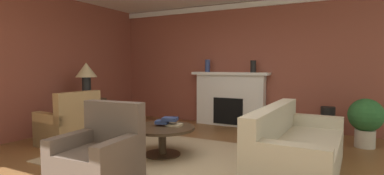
{
  "coord_description": "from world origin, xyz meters",
  "views": [
    {
      "loc": [
        1.91,
        -3.56,
        1.38
      ],
      "look_at": [
        -0.49,
        1.05,
        1.0
      ],
      "focal_mm": 27.63,
      "sensor_mm": 36.0,
      "label": 1
    }
  ],
  "objects_px": {
    "fireplace": "(230,100)",
    "potted_plant": "(366,119)",
    "side_table": "(87,113)",
    "vase_tall_corner": "(328,123)",
    "sofa": "(296,150)",
    "vase_mantel_right": "(253,66)",
    "coffee_table": "(162,134)",
    "armchair_near_window": "(69,128)",
    "armchair_facing_fireplace": "(99,160)",
    "table_lamp": "(86,73)",
    "vase_mantel_left": "(208,66)"
  },
  "relations": [
    {
      "from": "fireplace",
      "to": "sofa",
      "type": "xyz_separation_m",
      "value": [
        1.82,
        -2.5,
        -0.29
      ]
    },
    {
      "from": "fireplace",
      "to": "table_lamp",
      "type": "bearing_deg",
      "value": -140.29
    },
    {
      "from": "armchair_near_window",
      "to": "vase_mantel_right",
      "type": "xyz_separation_m",
      "value": [
        2.43,
        2.87,
        1.06
      ]
    },
    {
      "from": "armchair_facing_fireplace",
      "to": "potted_plant",
      "type": "xyz_separation_m",
      "value": [
        2.8,
        3.29,
        0.19
      ]
    },
    {
      "from": "side_table",
      "to": "fireplace",
      "type": "bearing_deg",
      "value": 39.71
    },
    {
      "from": "side_table",
      "to": "table_lamp",
      "type": "height_order",
      "value": "table_lamp"
    },
    {
      "from": "vase_mantel_right",
      "to": "potted_plant",
      "type": "distance_m",
      "value": 2.39
    },
    {
      "from": "sofa",
      "to": "table_lamp",
      "type": "distance_m",
      "value": 4.37
    },
    {
      "from": "vase_tall_corner",
      "to": "side_table",
      "type": "bearing_deg",
      "value": -159.21
    },
    {
      "from": "table_lamp",
      "to": "vase_mantel_left",
      "type": "xyz_separation_m",
      "value": [
        1.87,
        1.96,
        0.16
      ]
    },
    {
      "from": "sofa",
      "to": "armchair_near_window",
      "type": "height_order",
      "value": "armchair_near_window"
    },
    {
      "from": "coffee_table",
      "to": "vase_mantel_right",
      "type": "height_order",
      "value": "vase_mantel_right"
    },
    {
      "from": "vase_mantel_left",
      "to": "vase_mantel_right",
      "type": "xyz_separation_m",
      "value": [
        1.1,
        0.0,
        -0.01
      ]
    },
    {
      "from": "side_table",
      "to": "potted_plant",
      "type": "bearing_deg",
      "value": 14.57
    },
    {
      "from": "sofa",
      "to": "vase_mantel_left",
      "type": "xyz_separation_m",
      "value": [
        -2.37,
        2.45,
        1.09
      ]
    },
    {
      "from": "armchair_near_window",
      "to": "vase_tall_corner",
      "type": "distance_m",
      "value": 4.75
    },
    {
      "from": "sofa",
      "to": "coffee_table",
      "type": "distance_m",
      "value": 1.95
    },
    {
      "from": "side_table",
      "to": "vase_tall_corner",
      "type": "xyz_separation_m",
      "value": [
        4.5,
        1.71,
        -0.1
      ]
    },
    {
      "from": "sofa",
      "to": "vase_mantel_left",
      "type": "bearing_deg",
      "value": 134.03
    },
    {
      "from": "vase_mantel_left",
      "to": "potted_plant",
      "type": "xyz_separation_m",
      "value": [
        3.23,
        -0.63,
        -0.89
      ]
    },
    {
      "from": "fireplace",
      "to": "potted_plant",
      "type": "xyz_separation_m",
      "value": [
        2.68,
        -0.68,
        -0.09
      ]
    },
    {
      "from": "vase_mantel_right",
      "to": "fireplace",
      "type": "bearing_deg",
      "value": 174.84
    },
    {
      "from": "potted_plant",
      "to": "vase_tall_corner",
      "type": "bearing_deg",
      "value": 147.45
    },
    {
      "from": "side_table",
      "to": "coffee_table",
      "type": "bearing_deg",
      "value": -15.9
    },
    {
      "from": "armchair_facing_fireplace",
      "to": "potted_plant",
      "type": "bearing_deg",
      "value": 49.59
    },
    {
      "from": "armchair_near_window",
      "to": "armchair_facing_fireplace",
      "type": "distance_m",
      "value": 2.05
    },
    {
      "from": "sofa",
      "to": "side_table",
      "type": "xyz_separation_m",
      "value": [
        -4.24,
        0.5,
        0.1
      ]
    },
    {
      "from": "coffee_table",
      "to": "vase_tall_corner",
      "type": "relative_size",
      "value": 1.65
    },
    {
      "from": "armchair_near_window",
      "to": "coffee_table",
      "type": "relative_size",
      "value": 0.95
    },
    {
      "from": "table_lamp",
      "to": "potted_plant",
      "type": "xyz_separation_m",
      "value": [
        5.1,
        1.32,
        -0.73
      ]
    },
    {
      "from": "vase_tall_corner",
      "to": "potted_plant",
      "type": "relative_size",
      "value": 0.73
    },
    {
      "from": "potted_plant",
      "to": "coffee_table",
      "type": "bearing_deg",
      "value": -144.75
    },
    {
      "from": "vase_mantel_left",
      "to": "side_table",
      "type": "bearing_deg",
      "value": -133.64
    },
    {
      "from": "side_table",
      "to": "table_lamp",
      "type": "relative_size",
      "value": 0.93
    },
    {
      "from": "side_table",
      "to": "potted_plant",
      "type": "distance_m",
      "value": 5.27
    },
    {
      "from": "armchair_facing_fireplace",
      "to": "vase_mantel_right",
      "type": "bearing_deg",
      "value": 80.3
    },
    {
      "from": "sofa",
      "to": "vase_tall_corner",
      "type": "relative_size",
      "value": 3.52
    },
    {
      "from": "armchair_near_window",
      "to": "armchair_facing_fireplace",
      "type": "relative_size",
      "value": 1.0
    },
    {
      "from": "vase_mantel_right",
      "to": "coffee_table",
      "type": "bearing_deg",
      "value": -104.38
    },
    {
      "from": "coffee_table",
      "to": "side_table",
      "type": "height_order",
      "value": "side_table"
    },
    {
      "from": "fireplace",
      "to": "vase_mantel_right",
      "type": "xyz_separation_m",
      "value": [
        0.55,
        -0.05,
        0.78
      ]
    },
    {
      "from": "fireplace",
      "to": "side_table",
      "type": "relative_size",
      "value": 2.57
    },
    {
      "from": "armchair_near_window",
      "to": "armchair_facing_fireplace",
      "type": "bearing_deg",
      "value": -30.85
    },
    {
      "from": "table_lamp",
      "to": "vase_tall_corner",
      "type": "xyz_separation_m",
      "value": [
        4.5,
        1.71,
        -0.92
      ]
    },
    {
      "from": "armchair_facing_fireplace",
      "to": "side_table",
      "type": "relative_size",
      "value": 1.36
    },
    {
      "from": "vase_tall_corner",
      "to": "potted_plant",
      "type": "bearing_deg",
      "value": -32.55
    },
    {
      "from": "side_table",
      "to": "vase_mantel_right",
      "type": "xyz_separation_m",
      "value": [
        2.97,
        1.96,
        0.97
      ]
    },
    {
      "from": "sofa",
      "to": "potted_plant",
      "type": "relative_size",
      "value": 2.56
    },
    {
      "from": "armchair_facing_fireplace",
      "to": "table_lamp",
      "type": "distance_m",
      "value": 3.16
    },
    {
      "from": "armchair_near_window",
      "to": "side_table",
      "type": "bearing_deg",
      "value": 120.37
    }
  ]
}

